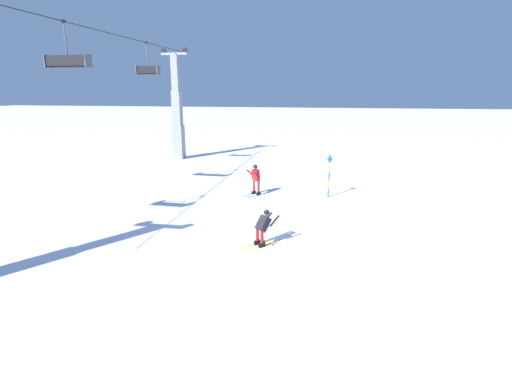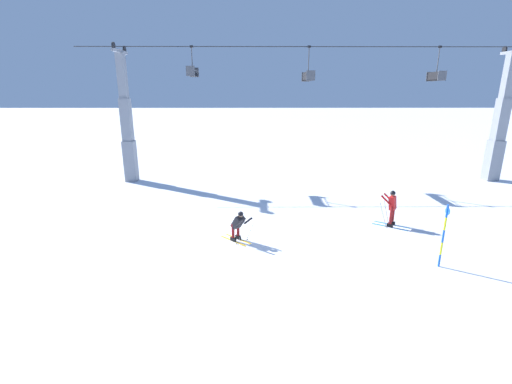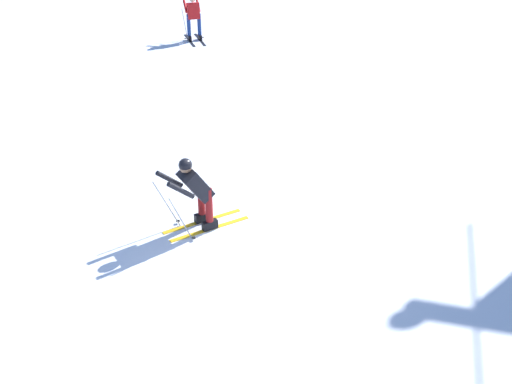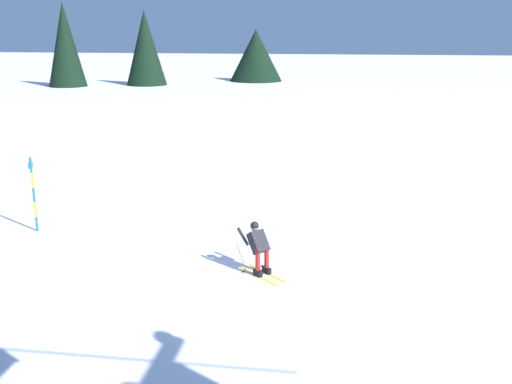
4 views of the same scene
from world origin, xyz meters
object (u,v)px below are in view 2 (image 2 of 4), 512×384
object	(u,v)px
lift_tower_far	(499,128)
trail_marker_pole	(444,234)
lift_tower_near	(127,128)
chairlift_seat_middle	(435,76)
skier_distant_downhill	(392,205)
chairlift_seat_second	(307,76)
skier_carving_main	(238,224)
chairlift_seat_nearest	(192,72)

from	to	relation	value
lift_tower_far	trail_marker_pole	bearing A→B (deg)	-128.55
lift_tower_near	chairlift_seat_middle	distance (m)	21.63
chairlift_seat_middle	skier_distant_downhill	xyz separation A→B (m)	(-5.79, -9.14, -6.31)
lift_tower_near	chairlift_seat_second	bearing A→B (deg)	0.00
skier_carving_main	lift_tower_near	xyz separation A→B (m)	(-8.23, 10.92, 3.05)
lift_tower_far	trail_marker_pole	size ratio (longest dim) A/B	3.83
chairlift_seat_nearest	chairlift_seat_second	xyz separation A→B (m)	(7.84, 0.00, -0.29)
lift_tower_near	skier_distant_downhill	world-z (taller)	lift_tower_near
trail_marker_pole	skier_distant_downhill	size ratio (longest dim) A/B	1.35
chairlift_seat_nearest	skier_distant_downhill	size ratio (longest dim) A/B	1.09
chairlift_seat_nearest	chairlift_seat_middle	distance (m)	16.62
chairlift_seat_nearest	chairlift_seat_second	distance (m)	7.85
lift_tower_near	skier_carving_main	bearing A→B (deg)	-53.00
skier_carving_main	lift_tower_near	bearing A→B (deg)	127.00
lift_tower_far	chairlift_seat_second	size ratio (longest dim) A/B	3.97
skier_carving_main	skier_distant_downhill	xyz separation A→B (m)	(7.33, 1.78, 0.24)
lift_tower_near	skier_distant_downhill	bearing A→B (deg)	-30.45
skier_carving_main	chairlift_seat_nearest	distance (m)	13.33
lift_tower_near	skier_distant_downhill	xyz separation A→B (m)	(15.55, -9.14, -2.81)
chairlift_seat_second	skier_distant_downhill	bearing A→B (deg)	-71.92
lift_tower_far	skier_distant_downhill	distance (m)	14.47
trail_marker_pole	lift_tower_near	bearing A→B (deg)	139.97
chairlift_seat_nearest	chairlift_seat_middle	size ratio (longest dim) A/B	0.87
chairlift_seat_middle	skier_distant_downhill	size ratio (longest dim) A/B	1.24
lift_tower_far	lift_tower_near	bearing A→B (deg)	-180.00
chairlift_seat_middle	trail_marker_pole	distance (m)	15.61
lift_tower_far	trail_marker_pole	xyz separation A→B (m)	(-10.59, -13.30, -2.51)
chairlift_seat_middle	chairlift_seat_second	bearing A→B (deg)	180.00
chairlift_seat_nearest	chairlift_seat_middle	xyz separation A→B (m)	(16.61, -0.00, -0.25)
chairlift_seat_nearest	chairlift_seat_second	bearing A→B (deg)	0.00
chairlift_seat_second	lift_tower_far	bearing A→B (deg)	0.00
chairlift_seat_second	trail_marker_pole	size ratio (longest dim) A/B	0.96
chairlift_seat_second	skier_carving_main	bearing A→B (deg)	-111.67
chairlift_seat_second	trail_marker_pole	xyz separation A→B (m)	(3.26, -13.30, -6.01)
lift_tower_far	chairlift_seat_middle	bearing A→B (deg)	-180.00
chairlift_seat_nearest	trail_marker_pole	world-z (taller)	chairlift_seat_nearest
lift_tower_far	skier_distant_downhill	size ratio (longest dim) A/B	5.17
trail_marker_pole	skier_distant_downhill	distance (m)	4.17
chairlift_seat_middle	trail_marker_pole	xyz separation A→B (m)	(-5.51, -13.30, -6.05)
lift_tower_near	chairlift_seat_nearest	bearing A→B (deg)	-0.00
lift_tower_far	skier_distant_downhill	world-z (taller)	lift_tower_far
lift_tower_near	chairlift_seat_nearest	world-z (taller)	lift_tower_near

